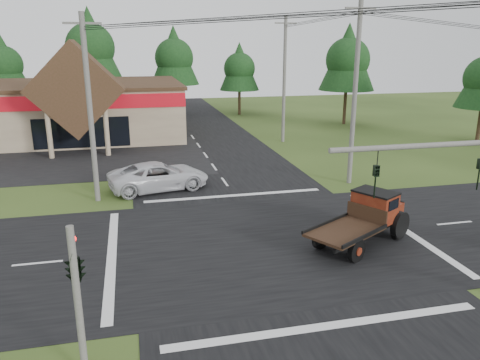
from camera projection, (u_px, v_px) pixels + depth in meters
name	position (u px, v px, depth m)	size (l,w,h in m)	color
ground	(267.00, 242.00, 21.75)	(120.00, 120.00, 0.00)	#2D4217
road_ns	(267.00, 241.00, 21.75)	(12.00, 120.00, 0.02)	black
road_ew	(267.00, 241.00, 21.75)	(120.00, 12.00, 0.02)	black
parking_apron	(26.00, 162.00, 36.44)	(28.00, 14.00, 0.02)	black
cvs_building	(25.00, 109.00, 45.17)	(30.40, 18.20, 9.19)	gray
traffic_signal_corner	(74.00, 255.00, 12.28)	(0.53, 2.48, 4.40)	#595651
utility_pole_nw	(90.00, 109.00, 25.97)	(2.00, 0.30, 10.50)	#595651
utility_pole_ne	(355.00, 93.00, 29.33)	(2.00, 0.30, 11.50)	#595651
utility_pole_n	(284.00, 79.00, 42.46)	(2.00, 0.30, 11.20)	#595651
tree_row_b	(3.00, 63.00, 54.75)	(5.60, 5.60, 10.10)	#332316
tree_row_c	(90.00, 45.00, 55.44)	(7.28, 7.28, 13.13)	#332316
tree_row_d	(174.00, 56.00, 58.94)	(6.16, 6.16, 11.11)	#332316
tree_row_e	(239.00, 67.00, 59.20)	(5.04, 5.04, 9.09)	#332316
tree_side_ne	(348.00, 58.00, 51.66)	(6.16, 6.16, 11.11)	#332316
antique_flatbed_truck	(360.00, 220.00, 21.13)	(2.15, 5.64, 2.36)	#4E140B
white_pickup	(159.00, 176.00, 29.35)	(2.87, 6.22, 1.73)	silver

